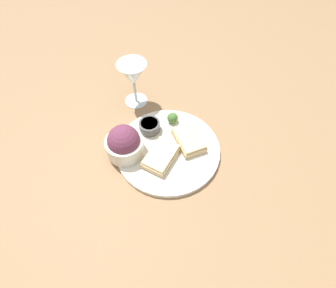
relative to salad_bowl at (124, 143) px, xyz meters
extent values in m
plane|color=#93704C|center=(0.02, -0.12, -0.05)|extent=(4.00, 4.00, 0.00)
cylinder|color=silver|center=(0.02, -0.12, -0.05)|extent=(0.29, 0.29, 0.01)
cylinder|color=silver|center=(0.00, 0.00, -0.01)|extent=(0.10, 0.10, 0.05)
sphere|color=#6B334C|center=(0.00, 0.00, 0.01)|extent=(0.09, 0.09, 0.09)
cylinder|color=#4C4C4C|center=(0.08, -0.06, -0.02)|extent=(0.06, 0.06, 0.03)
cylinder|color=beige|center=(0.08, -0.06, -0.01)|extent=(0.05, 0.05, 0.01)
cube|color=#D1B27F|center=(0.04, -0.17, -0.03)|extent=(0.12, 0.10, 0.02)
cube|color=beige|center=(0.04, -0.17, -0.02)|extent=(0.11, 0.10, 0.01)
cube|color=#D1B27F|center=(-0.02, -0.10, -0.03)|extent=(0.12, 0.11, 0.02)
cube|color=beige|center=(-0.02, -0.10, -0.02)|extent=(0.11, 0.10, 0.01)
cylinder|color=silver|center=(0.21, 0.00, -0.05)|extent=(0.07, 0.07, 0.01)
cylinder|color=silver|center=(0.21, 0.00, -0.01)|extent=(0.01, 0.01, 0.07)
cone|color=silver|center=(0.21, 0.00, 0.06)|extent=(0.09, 0.09, 0.07)
sphere|color=#477533|center=(0.12, -0.12, -0.02)|extent=(0.03, 0.03, 0.03)
camera|label=1|loc=(-0.40, -0.13, 0.56)|focal=28.00mm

